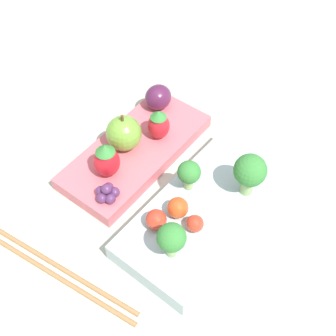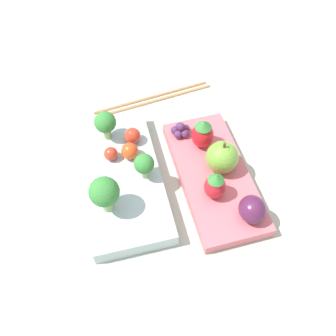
{
  "view_description": "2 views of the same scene",
  "coord_description": "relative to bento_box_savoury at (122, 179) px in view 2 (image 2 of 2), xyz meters",
  "views": [
    {
      "loc": [
        0.27,
        0.25,
        0.49
      ],
      "look_at": [
        0.0,
        0.0,
        0.04
      ],
      "focal_mm": 50.0,
      "sensor_mm": 36.0,
      "label": 1
    },
    {
      "loc": [
        -0.3,
        0.06,
        0.47
      ],
      "look_at": [
        0.0,
        0.0,
        0.04
      ],
      "focal_mm": 40.0,
      "sensor_mm": 36.0,
      "label": 2
    }
  ],
  "objects": [
    {
      "name": "strawberry_0",
      "position": [
        0.04,
        -0.13,
        0.03
      ],
      "size": [
        0.03,
        0.03,
        0.05
      ],
      "color": "red",
      "rests_on": "bento_box_fruit"
    },
    {
      "name": "bento_box_fruit",
      "position": [
        -0.02,
        -0.13,
        -0.0
      ],
      "size": [
        0.23,
        0.12,
        0.02
      ],
      "color": "#DB6670",
      "rests_on": "ground_plane"
    },
    {
      "name": "broccoli_floret_2",
      "position": [
        -0.01,
        -0.03,
        0.04
      ],
      "size": [
        0.03,
        0.03,
        0.04
      ],
      "color": "#93B770",
      "rests_on": "bento_box_savoury"
    },
    {
      "name": "apple",
      "position": [
        -0.01,
        -0.15,
        0.03
      ],
      "size": [
        0.05,
        0.05,
        0.06
      ],
      "color": "#70A838",
      "rests_on": "bento_box_fruit"
    },
    {
      "name": "grape_cluster",
      "position": [
        0.07,
        -0.1,
        0.01
      ],
      "size": [
        0.03,
        0.03,
        0.02
      ],
      "color": "#562D5B",
      "rests_on": "bento_box_fruit"
    },
    {
      "name": "plum",
      "position": [
        -0.1,
        -0.16,
        0.02
      ],
      "size": [
        0.04,
        0.04,
        0.04
      ],
      "color": "#511E42",
      "rests_on": "bento_box_fruit"
    },
    {
      "name": "ground_plane",
      "position": [
        -0.01,
        -0.07,
        -0.01
      ],
      "size": [
        4.0,
        4.0,
        0.0
      ],
      "primitive_type": "plane",
      "color": "#ADB7A3"
    },
    {
      "name": "broccoli_floret_0",
      "position": [
        -0.05,
        0.02,
        0.05
      ],
      "size": [
        0.04,
        0.04,
        0.06
      ],
      "color": "#93B770",
      "rests_on": "bento_box_savoury"
    },
    {
      "name": "cherry_tomato_2",
      "position": [
        0.03,
        0.01,
        0.02
      ],
      "size": [
        0.02,
        0.02,
        0.02
      ],
      "color": "red",
      "rests_on": "bento_box_savoury"
    },
    {
      "name": "chopsticks_pair",
      "position": [
        0.17,
        -0.08,
        -0.01
      ],
      "size": [
        0.06,
        0.21,
        0.01
      ],
      "color": "#A37547",
      "rests_on": "ground_plane"
    },
    {
      "name": "broccoli_floret_1",
      "position": [
        0.07,
        0.01,
        0.04
      ],
      "size": [
        0.03,
        0.03,
        0.05
      ],
      "color": "#93B770",
      "rests_on": "bento_box_savoury"
    },
    {
      "name": "cherry_tomato_1",
      "position": [
        0.06,
        -0.03,
        0.03
      ],
      "size": [
        0.02,
        0.02,
        0.02
      ],
      "color": "red",
      "rests_on": "bento_box_savoury"
    },
    {
      "name": "cherry_tomato_0",
      "position": [
        0.03,
        -0.02,
        0.03
      ],
      "size": [
        0.03,
        0.03,
        0.03
      ],
      "color": "#DB4C1E",
      "rests_on": "bento_box_savoury"
    },
    {
      "name": "bento_box_savoury",
      "position": [
        0.0,
        0.0,
        0.0
      ],
      "size": [
        0.24,
        0.13,
        0.03
      ],
      "color": "silver",
      "rests_on": "ground_plane"
    },
    {
      "name": "strawberry_1",
      "position": [
        -0.05,
        -0.12,
        0.03
      ],
      "size": [
        0.03,
        0.03,
        0.05
      ],
      "color": "red",
      "rests_on": "bento_box_fruit"
    }
  ]
}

